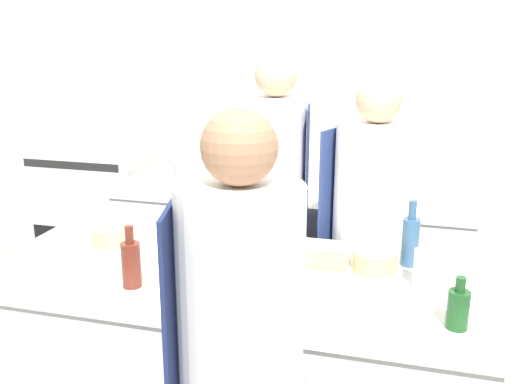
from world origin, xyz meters
TOP-DOWN VIEW (x-y plane):
  - wall_back at (0.00, 2.13)m, footprint 8.00×0.06m
  - prep_counter at (0.00, 0.00)m, footprint 2.12×0.95m
  - pass_counter at (-0.03, 1.25)m, footprint 2.29×0.61m
  - oven_range at (-1.71, 1.75)m, footprint 0.93×0.65m
  - chef_at_stove at (0.01, 0.73)m, footprint 0.36×0.34m
  - chef_at_pass_far at (0.52, 0.68)m, footprint 0.46×0.45m
  - bottle_olive_oil at (0.77, 0.03)m, footprint 0.08×0.08m
  - bottle_vinegar at (-0.07, 0.22)m, footprint 0.08×0.08m
  - bottle_wine at (0.88, -0.27)m, footprint 0.08×0.08m
  - bottle_cooking_oil at (-0.34, -0.26)m, footprint 0.08×0.08m
  - bottle_sauce at (0.71, 0.25)m, footprint 0.07×0.07m
  - bowl_mixing_large at (-0.66, 0.14)m, footprint 0.18×0.18m
  - bowl_prep_small at (-0.21, 0.03)m, footprint 0.28×0.28m
  - bowl_ceramic_blue at (0.58, 0.16)m, footprint 0.19×0.19m
  - bowl_wooden_salad at (0.25, -0.20)m, footprint 0.27×0.27m
  - cup at (0.01, 0.34)m, footprint 0.09×0.09m
  - cutting_board at (0.31, 0.19)m, footprint 0.31×0.20m
  - stockpot at (-0.62, 1.16)m, footprint 0.28×0.28m

SIDE VIEW (x-z plane):
  - prep_counter at x=0.00m, z-range 0.00..0.90m
  - pass_counter at x=-0.03m, z-range 0.00..0.90m
  - oven_range at x=-1.71m, z-range 0.00..0.96m
  - chef_at_pass_far at x=0.52m, z-range -0.01..1.66m
  - chef_at_stove at x=0.01m, z-range 0.01..1.78m
  - cutting_board at x=0.31m, z-range 0.90..0.91m
  - bowl_wooden_salad at x=0.25m, z-range 0.90..0.95m
  - bowl_prep_small at x=-0.21m, z-range 0.90..0.97m
  - bowl_mixing_large at x=-0.66m, z-range 0.90..0.98m
  - bowl_ceramic_blue at x=0.58m, z-range 0.90..0.98m
  - cup at x=0.01m, z-range 0.90..0.99m
  - bottle_wine at x=0.88m, z-range 0.88..1.06m
  - stockpot at x=-0.62m, z-range 0.90..1.07m
  - bottle_olive_oil at x=0.77m, z-range 0.87..1.09m
  - bottle_vinegar at x=-0.07m, z-range 0.87..1.12m
  - bottle_cooking_oil at x=-0.34m, z-range 0.87..1.12m
  - bottle_sauce at x=0.71m, z-range 0.87..1.16m
  - wall_back at x=0.00m, z-range 0.00..2.80m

